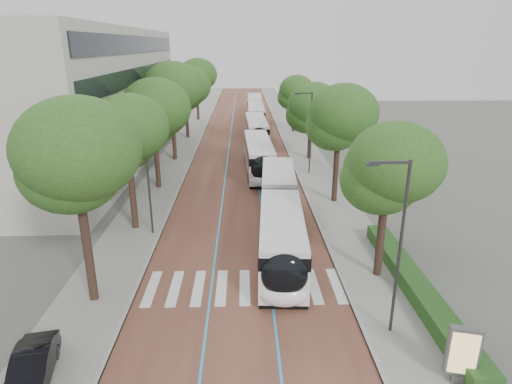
% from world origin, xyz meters
% --- Properties ---
extents(ground, '(160.00, 160.00, 0.00)m').
position_xyz_m(ground, '(0.00, 0.00, 0.00)').
color(ground, '#51544C').
rests_on(ground, ground).
extents(road, '(11.00, 140.00, 0.02)m').
position_xyz_m(road, '(0.00, 40.00, 0.01)').
color(road, brown).
rests_on(road, ground).
extents(sidewalk_left, '(4.00, 140.00, 0.12)m').
position_xyz_m(sidewalk_left, '(-7.50, 40.00, 0.06)').
color(sidewalk_left, gray).
rests_on(sidewalk_left, ground).
extents(sidewalk_right, '(4.00, 140.00, 0.12)m').
position_xyz_m(sidewalk_right, '(7.50, 40.00, 0.06)').
color(sidewalk_right, gray).
rests_on(sidewalk_right, ground).
extents(kerb_left, '(0.20, 140.00, 0.14)m').
position_xyz_m(kerb_left, '(-5.60, 40.00, 0.06)').
color(kerb_left, gray).
rests_on(kerb_left, ground).
extents(kerb_right, '(0.20, 140.00, 0.14)m').
position_xyz_m(kerb_right, '(5.60, 40.00, 0.06)').
color(kerb_right, gray).
rests_on(kerb_right, ground).
extents(zebra_crossing, '(10.55, 3.60, 0.01)m').
position_xyz_m(zebra_crossing, '(0.20, 1.00, 0.03)').
color(zebra_crossing, silver).
rests_on(zebra_crossing, ground).
extents(lane_line_left, '(0.12, 126.00, 0.01)m').
position_xyz_m(lane_line_left, '(-1.60, 40.00, 0.02)').
color(lane_line_left, '#2999CE').
rests_on(lane_line_left, road).
extents(lane_line_right, '(0.12, 126.00, 0.01)m').
position_xyz_m(lane_line_right, '(1.60, 40.00, 0.02)').
color(lane_line_right, '#2999CE').
rests_on(lane_line_right, road).
extents(office_building, '(18.11, 40.00, 14.00)m').
position_xyz_m(office_building, '(-19.47, 28.00, 7.00)').
color(office_building, '#ACAA9F').
rests_on(office_building, ground).
extents(hedge, '(1.20, 14.00, 0.80)m').
position_xyz_m(hedge, '(9.10, 0.00, 0.52)').
color(hedge, '#143B15').
rests_on(hedge, sidewalk_right).
extents(streetlight_near, '(1.82, 0.20, 8.00)m').
position_xyz_m(streetlight_near, '(6.62, -3.00, 4.82)').
color(streetlight_near, '#323235').
rests_on(streetlight_near, sidewalk_right).
extents(streetlight_far, '(1.82, 0.20, 8.00)m').
position_xyz_m(streetlight_far, '(6.62, 22.00, 4.82)').
color(streetlight_far, '#323235').
rests_on(streetlight_far, sidewalk_right).
extents(lamp_post_left, '(0.14, 0.14, 8.00)m').
position_xyz_m(lamp_post_left, '(-6.10, 8.00, 4.12)').
color(lamp_post_left, '#323235').
rests_on(lamp_post_left, sidewalk_left).
extents(trees_left, '(6.40, 60.99, 10.17)m').
position_xyz_m(trees_left, '(-7.50, 28.20, 6.95)').
color(trees_left, black).
rests_on(trees_left, ground).
extents(trees_right, '(5.83, 47.01, 9.07)m').
position_xyz_m(trees_right, '(7.70, 22.50, 5.95)').
color(trees_right, black).
rests_on(trees_right, ground).
extents(lead_bus, '(3.59, 18.51, 3.20)m').
position_xyz_m(lead_bus, '(2.60, 7.18, 1.63)').
color(lead_bus, black).
rests_on(lead_bus, ground).
extents(bus_queued_0, '(2.92, 12.47, 3.20)m').
position_xyz_m(bus_queued_0, '(1.78, 22.69, 1.62)').
color(bus_queued_0, white).
rests_on(bus_queued_0, ground).
extents(bus_queued_1, '(2.84, 12.46, 3.20)m').
position_xyz_m(bus_queued_1, '(1.98, 36.16, 1.62)').
color(bus_queued_1, white).
rests_on(bus_queued_1, ground).
extents(bus_queued_2, '(2.64, 12.42, 3.20)m').
position_xyz_m(bus_queued_2, '(2.30, 48.82, 1.62)').
color(bus_queued_2, white).
rests_on(bus_queued_2, ground).
extents(bus_queued_3, '(2.88, 12.47, 3.20)m').
position_xyz_m(bus_queued_3, '(2.46, 61.44, 1.62)').
color(bus_queued_3, white).
rests_on(bus_queued_3, ground).
extents(ad_panel, '(1.21, 0.60, 2.42)m').
position_xyz_m(ad_panel, '(8.38, -6.16, 1.39)').
color(ad_panel, '#59595B').
rests_on(ad_panel, sidewalk_right).
extents(parked_car, '(2.11, 4.07, 1.28)m').
position_xyz_m(parked_car, '(-7.95, -5.70, 0.76)').
color(parked_car, black).
rests_on(parked_car, sidewalk_left).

